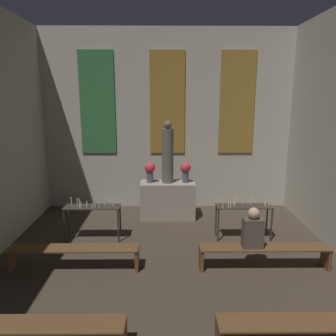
{
  "coord_description": "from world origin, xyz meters",
  "views": [
    {
      "loc": [
        -0.08,
        1.99,
        3.12
      ],
      "look_at": [
        0.0,
        9.35,
        1.51
      ],
      "focal_mm": 35.0,
      "sensor_mm": 36.0,
      "label": 1
    }
  ],
  "objects_px": {
    "altar": "(168,200)",
    "candle_rack_left": "(93,211)",
    "candle_rack_right": "(243,210)",
    "flower_vase_left": "(150,170)",
    "pew_back_right": "(264,252)",
    "statue": "(168,154)",
    "person_seated": "(253,230)",
    "pew_third_left": "(28,331)",
    "flower_vase_right": "(185,170)",
    "pew_third_right": "(313,329)",
    "pew_back_left": "(73,253)"
  },
  "relations": [
    {
      "from": "altar",
      "to": "person_seated",
      "type": "height_order",
      "value": "person_seated"
    },
    {
      "from": "altar",
      "to": "pew_third_right",
      "type": "relative_size",
      "value": 0.59
    },
    {
      "from": "statue",
      "to": "pew_third_left",
      "type": "xyz_separation_m",
      "value": [
        -1.75,
        -4.67,
        -1.37
      ]
    },
    {
      "from": "statue",
      "to": "candle_rack_right",
      "type": "relative_size",
      "value": 1.3
    },
    {
      "from": "candle_rack_left",
      "to": "pew_third_right",
      "type": "relative_size",
      "value": 0.51
    },
    {
      "from": "flower_vase_left",
      "to": "pew_back_right",
      "type": "xyz_separation_m",
      "value": [
        2.21,
        -2.63,
        -0.95
      ]
    },
    {
      "from": "altar",
      "to": "pew_back_right",
      "type": "height_order",
      "value": "altar"
    },
    {
      "from": "flower_vase_left",
      "to": "pew_third_left",
      "type": "xyz_separation_m",
      "value": [
        -1.3,
        -4.67,
        -0.95
      ]
    },
    {
      "from": "flower_vase_right",
      "to": "person_seated",
      "type": "height_order",
      "value": "flower_vase_right"
    },
    {
      "from": "statue",
      "to": "pew_back_right",
      "type": "bearing_deg",
      "value": -56.34
    },
    {
      "from": "flower_vase_right",
      "to": "person_seated",
      "type": "bearing_deg",
      "value": -68.02
    },
    {
      "from": "flower_vase_left",
      "to": "pew_back_right",
      "type": "relative_size",
      "value": 0.22
    },
    {
      "from": "altar",
      "to": "pew_back_right",
      "type": "distance_m",
      "value": 3.16
    },
    {
      "from": "altar",
      "to": "pew_third_right",
      "type": "distance_m",
      "value": 4.99
    },
    {
      "from": "pew_back_right",
      "to": "person_seated",
      "type": "bearing_deg",
      "value": 180.0
    },
    {
      "from": "candle_rack_right",
      "to": "person_seated",
      "type": "height_order",
      "value": "person_seated"
    },
    {
      "from": "altar",
      "to": "person_seated",
      "type": "xyz_separation_m",
      "value": [
        1.52,
        -2.63,
        0.28
      ]
    },
    {
      "from": "candle_rack_right",
      "to": "candle_rack_left",
      "type": "bearing_deg",
      "value": 179.99
    },
    {
      "from": "altar",
      "to": "pew_third_left",
      "type": "bearing_deg",
      "value": -110.55
    },
    {
      "from": "candle_rack_left",
      "to": "pew_third_left",
      "type": "height_order",
      "value": "candle_rack_left"
    },
    {
      "from": "pew_third_left",
      "to": "pew_third_right",
      "type": "relative_size",
      "value": 1.0
    },
    {
      "from": "altar",
      "to": "candle_rack_right",
      "type": "relative_size",
      "value": 1.15
    },
    {
      "from": "flower_vase_right",
      "to": "pew_third_left",
      "type": "xyz_separation_m",
      "value": [
        -2.21,
        -4.67,
        -0.95
      ]
    },
    {
      "from": "altar",
      "to": "statue",
      "type": "distance_m",
      "value": 1.22
    },
    {
      "from": "altar",
      "to": "candle_rack_left",
      "type": "relative_size",
      "value": 1.15
    },
    {
      "from": "pew_back_left",
      "to": "pew_back_right",
      "type": "relative_size",
      "value": 1.0
    },
    {
      "from": "altar",
      "to": "flower_vase_right",
      "type": "bearing_deg",
      "value": 0.0
    },
    {
      "from": "pew_third_right",
      "to": "pew_back_left",
      "type": "distance_m",
      "value": 4.06
    },
    {
      "from": "statue",
      "to": "flower_vase_left",
      "type": "bearing_deg",
      "value": 180.0
    },
    {
      "from": "pew_third_left",
      "to": "candle_rack_right",
      "type": "bearing_deg",
      "value": 44.43
    },
    {
      "from": "candle_rack_left",
      "to": "flower_vase_left",
      "type": "bearing_deg",
      "value": 47.66
    },
    {
      "from": "pew_back_right",
      "to": "pew_back_left",
      "type": "bearing_deg",
      "value": 180.0
    },
    {
      "from": "statue",
      "to": "pew_third_left",
      "type": "relative_size",
      "value": 0.67
    },
    {
      "from": "statue",
      "to": "person_seated",
      "type": "height_order",
      "value": "statue"
    },
    {
      "from": "pew_back_left",
      "to": "person_seated",
      "type": "height_order",
      "value": "person_seated"
    },
    {
      "from": "altar",
      "to": "flower_vase_right",
      "type": "distance_m",
      "value": 0.92
    },
    {
      "from": "candle_rack_left",
      "to": "pew_third_left",
      "type": "xyz_separation_m",
      "value": [
        -0.09,
        -3.35,
        -0.33
      ]
    },
    {
      "from": "statue",
      "to": "pew_back_left",
      "type": "distance_m",
      "value": 3.45
    },
    {
      "from": "pew_back_right",
      "to": "person_seated",
      "type": "height_order",
      "value": "person_seated"
    },
    {
      "from": "statue",
      "to": "pew_third_right",
      "type": "relative_size",
      "value": 0.67
    },
    {
      "from": "altar",
      "to": "person_seated",
      "type": "relative_size",
      "value": 1.87
    },
    {
      "from": "candle_rack_left",
      "to": "pew_back_right",
      "type": "xyz_separation_m",
      "value": [
        3.42,
        -1.3,
        -0.33
      ]
    },
    {
      "from": "pew_back_left",
      "to": "flower_vase_right",
      "type": "bearing_deg",
      "value": 49.98
    },
    {
      "from": "flower_vase_right",
      "to": "pew_back_right",
      "type": "relative_size",
      "value": 0.22
    },
    {
      "from": "candle_rack_right",
      "to": "pew_third_right",
      "type": "bearing_deg",
      "value": -88.46
    },
    {
      "from": "pew_third_left",
      "to": "pew_back_left",
      "type": "bearing_deg",
      "value": 90.0
    },
    {
      "from": "person_seated",
      "to": "flower_vase_right",
      "type": "bearing_deg",
      "value": 111.98
    },
    {
      "from": "pew_back_right",
      "to": "altar",
      "type": "bearing_deg",
      "value": 123.66
    },
    {
      "from": "altar",
      "to": "pew_third_left",
      "type": "distance_m",
      "value": 4.99
    },
    {
      "from": "pew_third_left",
      "to": "pew_back_right",
      "type": "xyz_separation_m",
      "value": [
        3.5,
        2.04,
        0.0
      ]
    }
  ]
}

